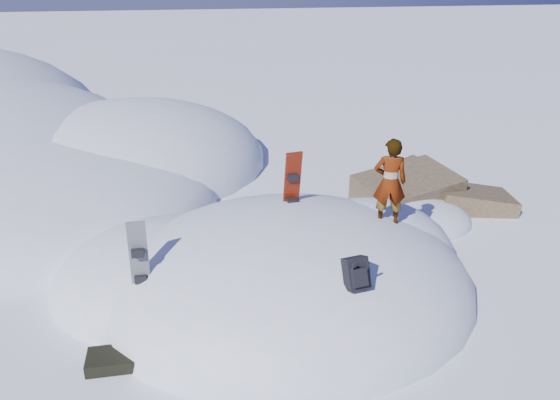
{
  "coord_description": "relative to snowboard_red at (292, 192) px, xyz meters",
  "views": [
    {
      "loc": [
        -1.48,
        -8.55,
        5.73
      ],
      "look_at": [
        -0.1,
        0.3,
        1.73
      ],
      "focal_mm": 35.0,
      "sensor_mm": 36.0,
      "label": 1
    }
  ],
  "objects": [
    {
      "name": "ground",
      "position": [
        -0.21,
        -0.87,
        -1.62
      ],
      "size": [
        120.0,
        120.0,
        0.0
      ],
      "primitive_type": "plane",
      "color": "white",
      "rests_on": "ground"
    },
    {
      "name": "snow_mound",
      "position": [
        -0.39,
        -0.63,
        -1.62
      ],
      "size": [
        8.0,
        6.0,
        3.0
      ],
      "color": "silver",
      "rests_on": "ground"
    },
    {
      "name": "rock_outcrop",
      "position": [
        3.51,
        2.14,
        -1.61
      ],
      "size": [
        4.68,
        4.41,
        1.68
      ],
      "color": "brown",
      "rests_on": "ground"
    },
    {
      "name": "snowboard_red",
      "position": [
        0.0,
        0.0,
        0.0
      ],
      "size": [
        0.37,
        0.35,
        1.71
      ],
      "rotation": [
        0.0,
        0.0,
        0.2
      ],
      "color": "#BA2509",
      "rests_on": "snow_mound"
    },
    {
      "name": "snowboard_dark",
      "position": [
        -2.76,
        -1.6,
        -0.48
      ],
      "size": [
        0.3,
        0.24,
        1.6
      ],
      "rotation": [
        0.0,
        0.0,
        0.02
      ],
      "color": "black",
      "rests_on": "snow_mound"
    },
    {
      "name": "backpack",
      "position": [
        0.53,
        -2.66,
        -0.25
      ],
      "size": [
        0.42,
        0.51,
        0.58
      ],
      "rotation": [
        0.0,
        0.0,
        0.2
      ],
      "color": "black",
      "rests_on": "snow_mound"
    },
    {
      "name": "gear_pile",
      "position": [
        -3.16,
        -2.48,
        -1.5
      ],
      "size": [
        0.95,
        0.71,
        0.26
      ],
      "rotation": [
        0.0,
        0.0,
        0.03
      ],
      "color": "black",
      "rests_on": "ground"
    },
    {
      "name": "person",
      "position": [
        1.67,
        -0.71,
        0.38
      ],
      "size": [
        0.67,
        0.52,
        1.65
      ],
      "primitive_type": "imported",
      "rotation": [
        0.0,
        0.0,
        2.92
      ],
      "color": "slate",
      "rests_on": "snow_mound"
    }
  ]
}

